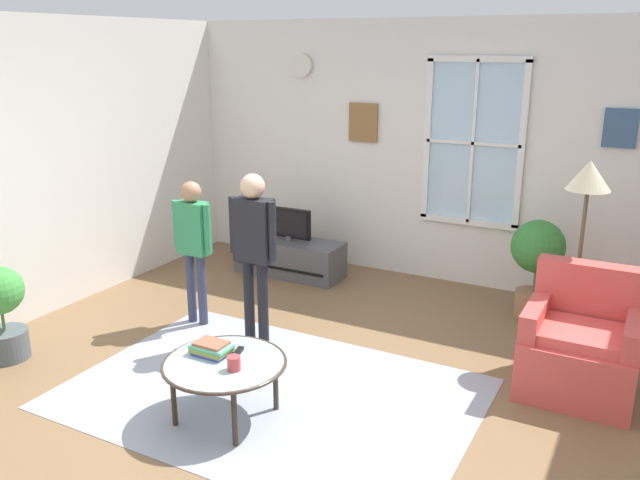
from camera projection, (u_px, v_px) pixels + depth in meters
name	position (u px, v px, depth m)	size (l,w,h in m)	color
ground_plane	(279.00, 409.00, 4.46)	(6.05, 6.55, 0.02)	brown
back_wall	(434.00, 153.00, 6.63)	(5.45, 0.17, 2.62)	silver
area_rug	(271.00, 393.00, 4.64)	(2.83, 1.95, 0.01)	#999EAD
tv_stand	(290.00, 257.00, 6.99)	(1.16, 0.45, 0.38)	#4C4C51
television	(289.00, 224.00, 6.88)	(0.50, 0.08, 0.35)	#4C4C4C
armchair	(581.00, 347.00, 4.62)	(0.76, 0.74, 0.87)	#D14C47
coffee_table	(225.00, 365.00, 4.23)	(0.81, 0.81, 0.41)	#99B2B7
book_stack	(212.00, 348.00, 4.32)	(0.26, 0.18, 0.09)	#504EC5
cup	(234.00, 363.00, 4.11)	(0.09, 0.09, 0.09)	#BF3F3F
remote_near_books	(238.00, 352.00, 4.34)	(0.04, 0.14, 0.02)	black
person_green_shirt	(193.00, 236.00, 5.59)	(0.38, 0.17, 1.28)	#333851
person_black_shirt	(254.00, 240.00, 5.17)	(0.43, 0.19, 1.42)	black
potted_plant_by_window	(537.00, 257.00, 5.81)	(0.47, 0.47, 0.89)	#9E6B4C
potted_plant_corner	(1.00, 309.00, 5.05)	(0.37, 0.37, 0.76)	#4C565B
floor_lamp	(587.00, 195.00, 4.83)	(0.32, 0.32, 1.56)	black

